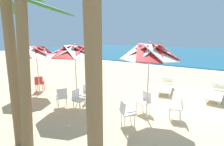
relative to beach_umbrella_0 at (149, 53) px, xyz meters
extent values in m
plane|color=#D3B784|center=(0.63, 2.07, -2.44)|extent=(80.00, 80.00, 0.00)
cube|color=#19607F|center=(0.63, 30.25, -2.39)|extent=(80.00, 36.00, 0.10)
cube|color=white|center=(0.63, 11.95, -2.44)|extent=(80.00, 0.70, 0.01)
cylinder|color=silver|center=(0.00, 0.00, -1.29)|extent=(0.05, 0.05, 2.30)
cube|color=red|center=(0.47, 0.19, 0.04)|extent=(1.16, 1.08, 0.56)
cube|color=white|center=(0.19, 0.47, 0.04)|extent=(1.10, 1.12, 0.56)
cube|color=red|center=(-0.19, 0.47, 0.04)|extent=(1.08, 1.16, 0.56)
cube|color=white|center=(-0.47, 0.19, 0.04)|extent=(1.12, 1.10, 0.56)
cube|color=red|center=(-0.47, -0.19, 0.04)|extent=(1.16, 1.08, 0.56)
cube|color=white|center=(-0.19, -0.47, 0.04)|extent=(1.10, 1.12, 0.56)
cube|color=red|center=(0.19, -0.47, 0.04)|extent=(1.08, 1.16, 0.56)
cube|color=white|center=(0.47, -0.19, 0.04)|extent=(1.12, 1.10, 0.56)
sphere|color=silver|center=(0.00, 0.00, 0.36)|extent=(0.08, 0.08, 0.08)
cube|color=white|center=(-0.31, 0.35, -2.00)|extent=(0.56, 0.56, 0.05)
cube|color=white|center=(-0.24, 0.54, -1.78)|extent=(0.43, 0.23, 0.40)
cube|color=white|center=(-0.12, 0.28, -1.89)|extent=(0.17, 0.39, 0.03)
cube|color=white|center=(-0.50, 0.42, -1.89)|extent=(0.17, 0.39, 0.03)
cylinder|color=white|center=(-0.20, 0.13, -2.23)|extent=(0.04, 0.04, 0.41)
cylinder|color=white|center=(-0.53, 0.25, -2.23)|extent=(0.04, 0.04, 0.41)
cylinder|color=white|center=(-0.08, 0.46, -2.23)|extent=(0.04, 0.04, 0.41)
cylinder|color=white|center=(-0.41, 0.58, -2.23)|extent=(0.04, 0.04, 0.41)
cube|color=white|center=(0.88, 0.54, -2.00)|extent=(0.56, 0.56, 0.05)
cube|color=white|center=(1.07, 0.60, -1.78)|extent=(0.22, 0.43, 0.40)
cube|color=white|center=(0.94, 0.35, -1.89)|extent=(0.39, 0.16, 0.03)
cube|color=white|center=(0.81, 0.73, -1.89)|extent=(0.39, 0.16, 0.03)
cylinder|color=white|center=(0.76, 0.32, -2.23)|extent=(0.04, 0.04, 0.41)
cylinder|color=white|center=(0.65, 0.65, -2.23)|extent=(0.04, 0.04, 0.41)
cylinder|color=white|center=(1.10, 0.43, -2.23)|extent=(0.04, 0.04, 0.41)
cylinder|color=white|center=(0.99, 0.76, -2.23)|extent=(0.04, 0.04, 0.41)
cube|color=white|center=(-0.34, -0.82, -2.00)|extent=(0.62, 0.62, 0.05)
cube|color=white|center=(-0.47, -0.97, -1.78)|extent=(0.38, 0.34, 0.40)
cube|color=white|center=(-0.49, -0.69, -1.89)|extent=(0.28, 0.33, 0.03)
cube|color=white|center=(-0.18, -0.95, -1.89)|extent=(0.28, 0.33, 0.03)
cylinder|color=white|center=(-0.36, -0.57, -2.23)|extent=(0.04, 0.04, 0.41)
cylinder|color=white|center=(-0.09, -0.80, -2.23)|extent=(0.04, 0.04, 0.41)
cylinder|color=white|center=(-0.59, -0.84, -2.23)|extent=(0.04, 0.04, 0.41)
cylinder|color=white|center=(-0.32, -1.07, -2.23)|extent=(0.04, 0.04, 0.41)
cylinder|color=silver|center=(-3.16, -0.46, -1.31)|extent=(0.05, 0.05, 2.27)
cube|color=red|center=(-2.63, -0.25, -0.04)|extent=(1.34, 1.26, 0.47)
cube|color=white|center=(-2.94, 0.06, -0.04)|extent=(1.26, 1.34, 0.47)
cube|color=red|center=(-3.38, 0.06, -0.04)|extent=(1.26, 1.34, 0.47)
cube|color=white|center=(-3.69, -0.25, -0.04)|extent=(1.34, 1.26, 0.47)
cube|color=red|center=(-3.69, -0.68, -0.04)|extent=(1.34, 1.26, 0.47)
cube|color=white|center=(-3.38, -0.99, -0.04)|extent=(1.26, 1.34, 0.47)
cube|color=red|center=(-2.94, -0.99, -0.04)|extent=(1.26, 1.34, 0.47)
cube|color=white|center=(-2.63, -0.68, -0.04)|extent=(1.34, 1.26, 0.47)
sphere|color=silver|center=(-3.16, -0.46, 0.23)|extent=(0.08, 0.08, 0.08)
cube|color=white|center=(-2.87, 0.07, -2.00)|extent=(0.52, 0.52, 0.05)
cube|color=white|center=(-3.06, 0.03, -1.78)|extent=(0.18, 0.43, 0.40)
cube|color=white|center=(-2.91, 0.27, -1.89)|extent=(0.40, 0.12, 0.03)
cube|color=white|center=(-2.83, -0.13, -1.89)|extent=(0.40, 0.12, 0.03)
cylinder|color=white|center=(-2.73, 0.28, -2.23)|extent=(0.04, 0.04, 0.41)
cylinder|color=white|center=(-2.66, -0.07, -2.23)|extent=(0.04, 0.04, 0.41)
cylinder|color=white|center=(-3.08, 0.21, -2.23)|extent=(0.04, 0.04, 0.41)
cylinder|color=white|center=(-3.00, -0.14, -2.23)|extent=(0.04, 0.04, 0.41)
cube|color=white|center=(-2.56, -0.89, -2.00)|extent=(0.47, 0.47, 0.05)
cube|color=white|center=(-2.76, -0.90, -1.78)|extent=(0.12, 0.42, 0.40)
cube|color=white|center=(-2.57, -0.69, -1.89)|extent=(0.40, 0.07, 0.03)
cube|color=white|center=(-2.55, -1.09, -1.89)|extent=(0.40, 0.07, 0.03)
cylinder|color=white|center=(-2.40, -0.70, -2.23)|extent=(0.04, 0.04, 0.41)
cylinder|color=white|center=(-2.37, -1.06, -2.23)|extent=(0.04, 0.04, 0.41)
cylinder|color=white|center=(-2.75, -0.73, -2.23)|extent=(0.04, 0.04, 0.41)
cylinder|color=white|center=(-2.72, -1.08, -2.23)|extent=(0.04, 0.04, 0.41)
cube|color=white|center=(-3.46, -1.08, -2.00)|extent=(0.60, 0.60, 0.05)
cube|color=white|center=(-3.29, -1.17, -1.78)|extent=(0.28, 0.41, 0.40)
cube|color=white|center=(-3.56, -1.25, -1.89)|extent=(0.37, 0.22, 0.03)
cube|color=white|center=(-3.37, -0.90, -1.89)|extent=(0.37, 0.22, 0.03)
cylinder|color=white|center=(-3.70, -1.15, -2.23)|extent=(0.04, 0.04, 0.41)
cylinder|color=white|center=(-3.54, -0.84, -2.23)|extent=(0.04, 0.04, 0.41)
cylinder|color=white|center=(-3.39, -1.31, -2.23)|extent=(0.04, 0.04, 0.41)
cylinder|color=white|center=(-3.23, -1.00, -2.23)|extent=(0.04, 0.04, 0.41)
cylinder|color=silver|center=(-5.81, -0.62, -1.38)|extent=(0.05, 0.05, 2.12)
cube|color=red|center=(-5.35, -0.43, -0.17)|extent=(1.16, 1.07, 0.52)
cube|color=white|center=(-5.62, -0.16, -0.17)|extent=(1.09, 1.12, 0.52)
cube|color=red|center=(-6.00, -0.16, -0.17)|extent=(1.07, 1.16, 0.52)
cube|color=white|center=(-6.27, -0.43, -0.17)|extent=(1.12, 1.09, 0.52)
cube|color=red|center=(-6.27, -0.81, -0.17)|extent=(1.16, 1.07, 0.52)
cube|color=white|center=(-6.00, -1.07, -0.17)|extent=(1.09, 1.12, 0.52)
cube|color=red|center=(-5.62, -1.07, -0.17)|extent=(1.07, 1.16, 0.52)
cube|color=white|center=(-5.35, -0.81, -0.17)|extent=(1.12, 1.09, 0.52)
sphere|color=silver|center=(-5.81, -0.62, 0.11)|extent=(0.08, 0.08, 0.08)
cube|color=red|center=(-6.27, -0.28, -2.00)|extent=(0.62, 0.62, 0.05)
cube|color=red|center=(-6.13, -0.42, -1.78)|extent=(0.36, 0.36, 0.40)
cube|color=red|center=(-6.41, -0.42, -1.89)|extent=(0.31, 0.31, 0.03)
cube|color=red|center=(-6.13, -0.14, -1.89)|extent=(0.31, 0.31, 0.03)
cylinder|color=red|center=(-6.52, -0.28, -2.23)|extent=(0.04, 0.04, 0.41)
cylinder|color=red|center=(-6.27, -0.03, -2.23)|extent=(0.04, 0.04, 0.41)
cylinder|color=red|center=(-6.27, -0.53, -2.23)|extent=(0.04, 0.04, 0.41)
cylinder|color=red|center=(-6.02, -0.28, -2.23)|extent=(0.04, 0.04, 0.41)
cube|color=white|center=(-5.66, -1.48, -2.00)|extent=(0.58, 0.58, 0.05)
cube|color=white|center=(-5.85, -1.57, -1.78)|extent=(0.26, 0.42, 0.40)
cube|color=white|center=(-5.74, -1.30, -1.89)|extent=(0.38, 0.20, 0.03)
cube|color=white|center=(-5.58, -1.67, -1.89)|extent=(0.38, 0.20, 0.03)
cylinder|color=white|center=(-5.57, -1.25, -2.23)|extent=(0.04, 0.04, 0.41)
cylinder|color=white|center=(-5.43, -1.57, -2.23)|extent=(0.04, 0.04, 0.41)
cylinder|color=white|center=(-5.90, -1.40, -2.23)|extent=(0.04, 0.04, 0.41)
cylinder|color=white|center=(-5.75, -1.72, -2.23)|extent=(0.04, 0.04, 0.41)
cube|color=white|center=(1.97, 3.59, -2.19)|extent=(0.72, 1.73, 0.06)
cube|color=white|center=(2.02, 4.64, -2.00)|extent=(0.63, 0.51, 0.36)
cube|color=white|center=(2.20, 2.94, -2.33)|extent=(0.06, 0.06, 0.22)
cube|color=white|center=(1.68, 2.96, -2.33)|extent=(0.06, 0.06, 0.22)
cube|color=white|center=(2.26, 4.21, -2.33)|extent=(0.06, 0.06, 0.22)
cube|color=white|center=(1.75, 4.24, -2.33)|extent=(0.06, 0.06, 0.22)
cube|color=white|center=(-0.33, 3.38, -2.19)|extent=(0.97, 1.79, 0.06)
cube|color=white|center=(-0.55, 4.42, -2.00)|extent=(0.69, 0.59, 0.36)
cube|color=white|center=(0.05, 2.81, -2.33)|extent=(0.06, 0.06, 0.22)
cube|color=white|center=(-0.46, 2.71, -2.33)|extent=(0.06, 0.06, 0.22)
cube|color=white|center=(-0.21, 4.06, -2.33)|extent=(0.06, 0.06, 0.22)
cube|color=white|center=(-0.71, 3.96, -2.33)|extent=(0.06, 0.06, 0.22)
cylinder|color=brown|center=(-2.34, -3.43, -0.44)|extent=(0.26, 0.34, 4.02)
ellipsoid|color=#286B2D|center=(-1.98, -2.61, 1.35)|extent=(0.93, 1.69, 0.51)
ellipsoid|color=#286B2D|center=(-2.87, -3.05, 1.39)|extent=(1.18, 0.94, 0.42)
cylinder|color=brown|center=(0.24, -3.22, -0.05)|extent=(0.32, 0.33, 4.77)
cylinder|color=brown|center=(-1.72, -3.40, 0.72)|extent=(0.26, 0.63, 6.32)
camera|label=1|loc=(2.21, -5.52, 0.52)|focal=26.98mm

